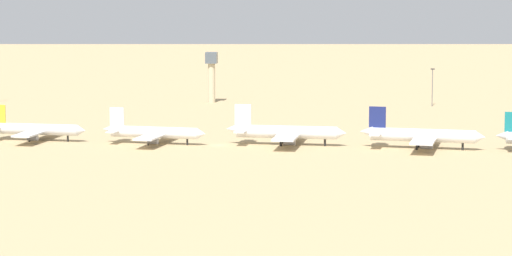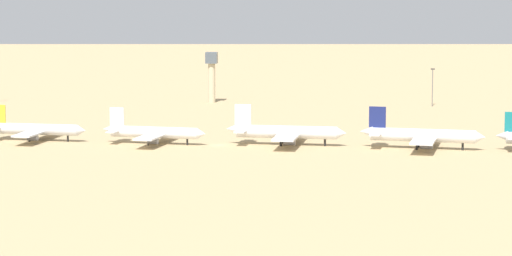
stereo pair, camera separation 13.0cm
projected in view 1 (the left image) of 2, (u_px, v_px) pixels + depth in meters
ground at (218, 145)px, 369.31m from camera, size 4000.00×4000.00×0.00m
parked_jet_yellow_1 at (35, 129)px, 379.27m from camera, size 36.70×31.05×12.12m
parked_jet_white_2 at (153, 132)px, 371.62m from camera, size 36.28×30.82×11.99m
parked_jet_white_3 at (285, 132)px, 368.89m from camera, size 40.58×34.22×13.40m
parked_jet_navy_4 at (421, 135)px, 360.64m from camera, size 40.68×34.58×13.45m
control_tower at (212, 72)px, 501.70m from camera, size 5.20×5.20×22.82m
light_pole_west at (432, 85)px, 486.48m from camera, size 1.80×0.50×16.66m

